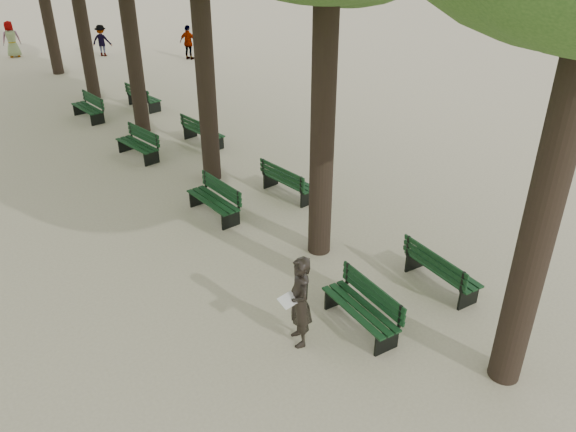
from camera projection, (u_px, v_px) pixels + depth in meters
ground at (359, 346)px, 10.26m from camera, size 120.00×120.00×0.00m
bench_left_0 at (360, 316)px, 10.60m from camera, size 0.73×1.84×0.92m
bench_left_1 at (214, 206)px, 14.50m from camera, size 0.65×1.82×0.92m
bench_left_2 at (138, 150)px, 17.91m from camera, size 0.81×1.86×0.92m
bench_left_3 at (88, 112)px, 21.19m from camera, size 0.72×1.84×0.92m
bench_right_0 at (441, 276)px, 11.76m from camera, size 0.74×1.85×0.92m
bench_right_1 at (289, 187)px, 15.53m from camera, size 0.72×1.84×0.92m
bench_right_2 at (203, 136)px, 18.97m from camera, size 0.76×1.85×0.92m
bench_right_3 at (144, 101)px, 22.39m from camera, size 0.78×1.86×0.92m
man_with_map at (300, 302)px, 9.95m from camera, size 0.73×0.80×1.80m
pedestrian_b at (102, 40)px, 30.12m from camera, size 0.99×0.95×1.63m
pedestrian_d at (11, 39)px, 29.85m from camera, size 0.95×0.48×1.87m
pedestrian_c at (189, 42)px, 29.38m from camera, size 0.83×1.06×1.75m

